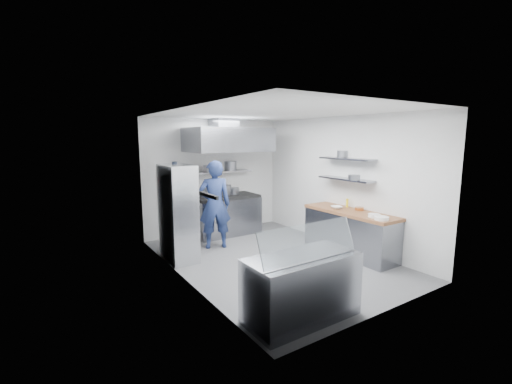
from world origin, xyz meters
TOP-DOWN VIEW (x-y plane):
  - floor at (0.00, 0.00)m, footprint 5.00×5.00m
  - ceiling at (0.00, 0.00)m, footprint 5.00×5.00m
  - wall_back at (0.00, 2.50)m, footprint 3.60×2.80m
  - wall_front at (0.00, -2.50)m, footprint 3.60×2.80m
  - wall_left at (-1.80, 0.00)m, footprint 2.80×5.00m
  - wall_right at (1.80, 0.00)m, footprint 2.80×5.00m
  - gas_range at (0.10, 2.10)m, footprint 1.60×0.80m
  - cooktop at (0.10, 2.10)m, footprint 1.57×0.78m
  - stock_pot_left at (-0.38, 2.19)m, footprint 0.30×0.30m
  - stock_pot_mid at (0.11, 2.22)m, footprint 0.38×0.38m
  - stock_pot_right at (0.37, 2.20)m, footprint 0.28×0.28m
  - over_range_shelf at (0.10, 2.34)m, footprint 1.60×0.30m
  - shelf_pot_a at (-0.32, 2.12)m, footprint 0.28×0.28m
  - shelf_pot_b at (0.45, 2.49)m, footprint 0.32×0.32m
  - extractor_hood at (0.10, 1.93)m, footprint 1.90×1.15m
  - hood_duct at (0.10, 2.15)m, footprint 0.55×0.55m
  - red_firebox at (-1.25, 2.44)m, footprint 0.22×0.10m
  - chef at (-0.60, 1.28)m, footprint 0.79×0.65m
  - wire_rack at (-1.53, 0.99)m, footprint 0.50×0.90m
  - rack_bin_a at (-1.53, 1.10)m, footprint 0.15×0.19m
  - rack_bin_b at (-1.53, 1.47)m, footprint 0.16×0.20m
  - rack_jar at (-1.48, 1.21)m, footprint 0.10×0.10m
  - knife_strip at (-1.78, -0.90)m, footprint 0.04×0.55m
  - prep_counter_base at (1.48, -0.60)m, footprint 0.62×2.00m
  - prep_counter_top at (1.48, -0.60)m, footprint 0.65×2.04m
  - plate_stack_a at (1.33, -1.44)m, footprint 0.25×0.25m
  - plate_stack_b at (1.40, -1.23)m, footprint 0.22×0.22m
  - copper_pan at (1.67, -0.66)m, footprint 0.17×0.17m
  - squeeze_bottle at (1.70, -0.31)m, footprint 0.05×0.05m
  - mixing_bowl at (1.39, -0.30)m, footprint 0.29×0.29m
  - wall_shelf_lower at (1.64, -0.30)m, footprint 0.30×1.30m
  - wall_shelf_upper at (1.64, -0.30)m, footprint 0.30×1.30m
  - shelf_pot_c at (1.51, -0.63)m, footprint 0.24×0.24m
  - shelf_pot_d at (1.77, -0.07)m, footprint 0.24×0.24m
  - display_case at (-1.00, -2.00)m, footprint 1.50×0.70m
  - display_glass at (-1.00, -2.12)m, footprint 1.47×0.19m

SIDE VIEW (x-z plane):
  - floor at x=0.00m, z-range 0.00..0.00m
  - prep_counter_base at x=1.48m, z-range 0.00..0.84m
  - display_case at x=-1.00m, z-range 0.00..0.85m
  - gas_range at x=0.10m, z-range 0.00..0.90m
  - rack_bin_a at x=-1.53m, z-range 0.71..0.89m
  - prep_counter_top at x=1.48m, z-range 0.84..0.90m
  - wire_rack at x=-1.53m, z-range 0.00..1.85m
  - mixing_bowl at x=1.39m, z-range 0.90..0.95m
  - cooktop at x=0.10m, z-range 0.90..0.96m
  - plate_stack_a at x=1.33m, z-range 0.90..0.96m
  - plate_stack_b at x=1.40m, z-range 0.90..0.96m
  - copper_pan at x=1.67m, z-range 0.90..0.96m
  - chef at x=-0.60m, z-range 0.00..1.88m
  - squeeze_bottle at x=1.70m, z-range 0.90..1.08m
  - stock_pot_right at x=0.37m, z-range 0.96..1.12m
  - stock_pot_left at x=-0.38m, z-range 0.96..1.16m
  - display_glass at x=-1.00m, z-range 0.86..1.28m
  - stock_pot_mid at x=0.11m, z-range 0.96..1.20m
  - rack_bin_b at x=-1.53m, z-range 1.21..1.39m
  - wall_back at x=0.00m, z-range 1.39..1.41m
  - wall_front at x=0.00m, z-range 1.39..1.41m
  - wall_left at x=-1.80m, z-range 1.39..1.41m
  - wall_right at x=1.80m, z-range 1.39..1.41m
  - red_firebox at x=-1.25m, z-range 1.29..1.55m
  - wall_shelf_lower at x=1.64m, z-range 1.48..1.52m
  - over_range_shelf at x=0.10m, z-range 1.50..1.54m
  - knife_strip at x=-1.78m, z-range 1.53..1.57m
  - shelf_pot_c at x=1.51m, z-range 1.52..1.62m
  - shelf_pot_a at x=-0.32m, z-range 1.54..1.72m
  - shelf_pot_b at x=0.45m, z-range 1.54..1.76m
  - rack_jar at x=-1.48m, z-range 1.71..1.89m
  - wall_shelf_upper at x=1.64m, z-range 1.90..1.94m
  - shelf_pot_d at x=1.77m, z-range 1.94..2.08m
  - extractor_hood at x=0.10m, z-range 2.02..2.57m
  - hood_duct at x=0.10m, z-range 2.56..2.80m
  - ceiling at x=0.00m, z-range 2.80..2.80m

